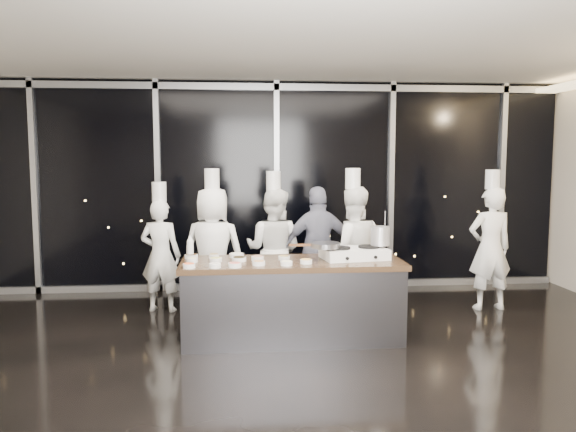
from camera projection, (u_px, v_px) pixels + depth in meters
name	position (u px, v px, depth m)	size (l,w,h in m)	color
ground	(301.00, 369.00, 5.44)	(9.00, 9.00, 0.00)	black
room_shell	(320.00, 135.00, 5.22)	(9.02, 7.02, 3.21)	beige
window_wall	(276.00, 186.00, 8.67)	(8.90, 0.11, 3.20)	black
demo_counter	(292.00, 300.00, 6.28)	(2.46, 0.86, 0.90)	#39383D
stove	(354.00, 253.00, 6.34)	(0.77, 0.54, 0.14)	white
frying_pan	(324.00, 245.00, 6.26)	(0.59, 0.37, 0.05)	gray
stock_pot	(380.00, 236.00, 6.42)	(0.21, 0.21, 0.21)	silver
prep_bowls	(237.00, 260.00, 6.14)	(1.40, 0.73, 0.05)	white
squeeze_bottle	(190.00, 247.00, 6.37)	(0.07, 0.07, 0.27)	white
chef_far_left	(161.00, 254.00, 7.42)	(0.61, 0.47, 1.72)	white
chef_left	(213.00, 251.00, 7.21)	(0.92, 0.71, 1.90)	white
chef_center	(274.00, 249.00, 7.49)	(0.97, 0.88, 1.86)	white
guest	(319.00, 249.00, 7.47)	(1.00, 0.47, 1.66)	#151A3C
chef_right	(352.00, 252.00, 7.13)	(0.84, 0.67, 1.91)	white
chef_side	(490.00, 247.00, 7.51)	(0.63, 0.43, 1.88)	white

